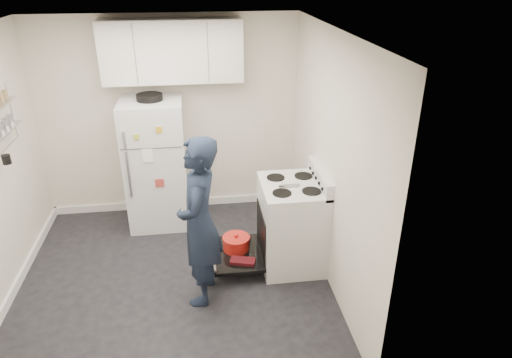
{
  "coord_description": "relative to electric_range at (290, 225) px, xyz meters",
  "views": [
    {
      "loc": [
        0.33,
        -3.96,
        3.04
      ],
      "look_at": [
        0.89,
        0.13,
        1.05
      ],
      "focal_mm": 32.0,
      "sensor_mm": 36.0,
      "label": 1
    }
  ],
  "objects": [
    {
      "name": "room",
      "position": [
        -1.29,
        -0.12,
        0.74
      ],
      "size": [
        3.21,
        3.21,
        2.51
      ],
      "color": "black",
      "rests_on": "ground"
    },
    {
      "name": "electric_range",
      "position": [
        0.0,
        0.0,
        0.0
      ],
      "size": [
        0.66,
        0.76,
        1.1
      ],
      "color": "silver",
      "rests_on": "ground"
    },
    {
      "name": "open_oven_door",
      "position": [
        -0.58,
        0.03,
        -0.28
      ],
      "size": [
        0.55,
        0.7,
        0.23
      ],
      "color": "black",
      "rests_on": "ground"
    },
    {
      "name": "refrigerator",
      "position": [
        -1.45,
        1.1,
        0.33
      ],
      "size": [
        0.72,
        0.74,
        1.66
      ],
      "color": "silver",
      "rests_on": "ground"
    },
    {
      "name": "upper_cabinets",
      "position": [
        -1.16,
        1.28,
        1.63
      ],
      "size": [
        1.6,
        0.33,
        0.7
      ],
      "primitive_type": "cube",
      "color": "silver",
      "rests_on": "room"
    },
    {
      "name": "wall_shelf_rack",
      "position": [
        -2.78,
        0.34,
        1.21
      ],
      "size": [
        0.14,
        0.6,
        0.61
      ],
      "color": "#B2B2B7",
      "rests_on": "room"
    },
    {
      "name": "person",
      "position": [
        -0.96,
        -0.44,
        0.37
      ],
      "size": [
        0.5,
        0.67,
        1.68
      ],
      "primitive_type": "imported",
      "rotation": [
        0.0,
        0.0,
        -1.73
      ],
      "color": "#161F33",
      "rests_on": "ground"
    }
  ]
}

